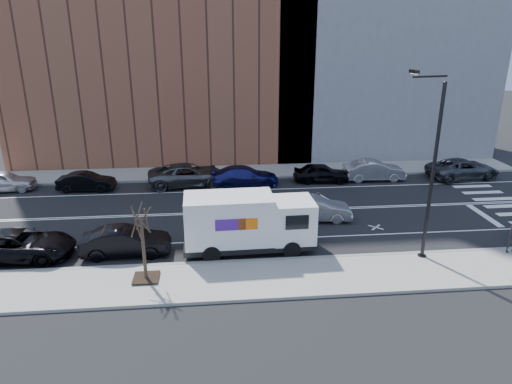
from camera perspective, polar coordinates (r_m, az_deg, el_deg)
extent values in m
plane|color=black|center=(30.13, 1.84, -2.37)|extent=(120.00, 120.00, 0.00)
cube|color=gray|center=(22.26, 4.77, -10.58)|extent=(44.00, 3.60, 0.15)
cube|color=gray|center=(38.37, 0.16, 2.59)|extent=(44.00, 3.60, 0.15)
cube|color=gray|center=(23.81, 4.00, -8.41)|extent=(44.00, 0.25, 0.17)
cube|color=gray|center=(36.65, 0.44, 1.80)|extent=(44.00, 0.25, 0.17)
cube|color=brown|center=(43.56, -11.91, 18.79)|extent=(26.00, 10.00, 22.00)
cube|color=slate|center=(46.13, 15.35, 21.05)|extent=(20.00, 10.00, 26.00)
cylinder|color=black|center=(23.92, 21.21, 1.86)|extent=(0.18, 0.18, 9.00)
cylinder|color=black|center=(25.50, 20.01, -7.60)|extent=(0.44, 0.44, 0.20)
sphere|color=black|center=(23.08, 22.57, 12.44)|extent=(0.20, 0.20, 0.20)
cylinder|color=black|center=(24.58, 20.78, 13.36)|extent=(0.11, 3.49, 0.48)
cube|color=black|center=(26.11, 19.18, 14.04)|extent=(0.25, 0.80, 0.18)
cube|color=#FFF2CC|center=(26.11, 19.15, 13.82)|extent=(0.18, 0.55, 0.03)
cube|color=black|center=(22.47, -13.57, -10.34)|extent=(1.20, 1.20, 0.04)
cylinder|color=#382B1E|center=(21.77, -13.88, -6.86)|extent=(0.16, 0.16, 3.20)
cylinder|color=#382B1E|center=(21.17, -13.52, -3.44)|extent=(0.06, 0.80, 1.44)
cylinder|color=#382B1E|center=(21.41, -13.89, -3.21)|extent=(0.81, 0.31, 1.19)
cylinder|color=#382B1E|center=(21.37, -14.67, -3.32)|extent=(0.58, 0.76, 1.50)
cylinder|color=#382B1E|center=(21.10, -14.78, -3.63)|extent=(0.47, 0.61, 1.37)
cylinder|color=#382B1E|center=(20.97, -14.07, -3.70)|extent=(0.72, 0.29, 1.13)
cube|color=black|center=(24.64, -1.04, -6.28)|extent=(6.85, 2.47, 0.33)
cube|color=silver|center=(24.49, 4.57, -3.42)|extent=(2.25, 2.41, 2.19)
cube|color=black|center=(24.61, 7.14, -2.58)|extent=(0.12, 2.03, 1.04)
cube|color=black|center=(23.29, 5.17, -3.81)|extent=(1.21, 0.07, 0.77)
cube|color=black|center=(25.45, 4.06, -1.71)|extent=(1.21, 0.07, 0.77)
cube|color=black|center=(25.16, 6.91, -5.59)|extent=(0.22, 2.19, 0.38)
cube|color=silver|center=(23.99, -3.40, -3.33)|extent=(4.66, 2.53, 2.52)
cube|color=#47198C|center=(22.80, -3.21, -4.13)|extent=(1.53, 0.06, 0.60)
cube|color=orange|center=(22.86, -1.01, -4.03)|extent=(0.99, 0.05, 0.60)
cube|color=#47198C|center=(25.06, -3.60, -1.91)|extent=(1.53, 0.06, 0.60)
cube|color=orange|center=(25.12, -1.60, -1.82)|extent=(0.99, 0.05, 0.60)
cylinder|color=black|center=(23.99, 4.49, -7.18)|extent=(0.93, 0.33, 0.92)
cylinder|color=black|center=(25.93, 3.54, -5.04)|extent=(0.93, 0.33, 0.92)
cylinder|color=black|center=(23.58, -5.57, -7.72)|extent=(0.93, 0.33, 0.92)
cylinder|color=black|center=(25.55, -5.72, -5.49)|extent=(0.93, 0.33, 0.92)
imported|color=silver|center=(38.48, -29.07, 1.21)|extent=(4.64, 2.18, 1.53)
imported|color=black|center=(36.01, -20.44, 1.21)|extent=(4.22, 1.66, 1.37)
imported|color=#4C5054|center=(35.22, -8.46, 2.13)|extent=(6.31, 3.45, 1.68)
imported|color=navy|center=(34.90, -1.43, 2.02)|extent=(5.18, 2.15, 1.50)
imported|color=black|center=(36.07, 8.17, 2.39)|extent=(4.47, 2.10, 1.48)
imported|color=#A8A8AD|center=(37.33, 14.55, 2.63)|extent=(4.84, 1.73, 1.59)
imported|color=#44464B|center=(40.20, 24.44, 2.67)|extent=(6.02, 3.36, 1.59)
imported|color=#A3A3A8|center=(28.64, 7.29, -2.08)|extent=(4.71, 1.96, 1.52)
imported|color=black|center=(25.04, -15.95, -5.98)|extent=(4.63, 1.67, 1.52)
imported|color=black|center=(26.65, -27.48, -5.91)|extent=(5.66, 2.83, 1.54)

